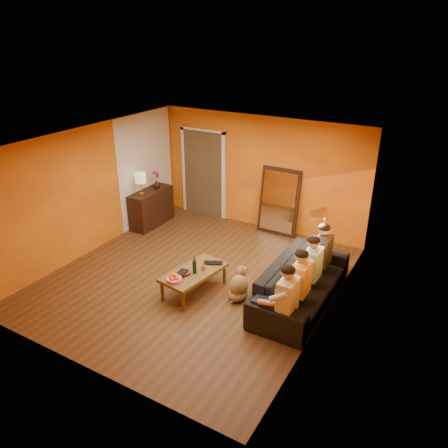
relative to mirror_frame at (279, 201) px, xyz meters
The scene contains 27 objects.
room_shell 2.39m from the mirror_frame, 103.68° to the right, with size 5.00×5.50×2.60m.
white_accent 3.21m from the mirror_frame, 163.83° to the right, with size 0.02×1.90×2.58m, color white.
doorway_recess 2.08m from the mirror_frame, behind, with size 1.06×0.30×2.10m, color #3F2D19.
door_jamb_left 2.64m from the mirror_frame, behind, with size 0.08×0.06×2.20m, color white.
door_jamb_right 1.51m from the mirror_frame, behind, with size 0.08×0.06×2.20m, color white.
door_header 2.46m from the mirror_frame, behind, with size 1.22×0.06×0.08m, color white.
mirror_frame is the anchor object (origin of this frame).
mirror_glass 0.04m from the mirror_frame, 90.00° to the right, with size 0.78×0.02×1.36m, color white.
sideboard 3.01m from the mirror_frame, 158.84° to the right, with size 0.44×1.18×0.85m, color black.
table_lamp 3.13m from the mirror_frame, 153.68° to the right, with size 0.24×0.24×0.51m, color beige, non-canonical shape.
sofa 2.78m from the mirror_frame, 58.16° to the right, with size 0.97×2.48×0.72m, color black.
coffee_table 3.08m from the mirror_frame, 95.69° to the right, with size 0.62×1.22×0.42m, color brown, non-canonical shape.
floor_lamp 2.27m from the mirror_frame, 47.04° to the right, with size 0.30×0.24×1.44m, color gold, non-canonical shape.
dog 2.89m from the mirror_frame, 80.11° to the right, with size 0.32×0.50×0.59m, color olive, non-canonical shape.
person_far_left 3.69m from the mirror_frame, 64.65° to the right, with size 0.70×0.44×1.22m, color silver, non-canonical shape.
person_mid_left 3.21m from the mirror_frame, 60.43° to the right, with size 0.70×0.44×1.22m, color #EFBA4F, non-canonical shape.
person_mid_right 2.74m from the mirror_frame, 54.74° to the right, with size 0.70×0.44×1.22m, color #9AD3EE, non-canonical shape.
person_far_right 2.31m from the mirror_frame, 46.84° to the right, with size 0.70×0.44×1.22m, color #333338, non-canonical shape.
fruit_bowl 3.50m from the mirror_frame, 96.59° to the right, with size 0.26×0.26×0.16m, color #F155B0, non-canonical shape.
wine_bottle 3.08m from the mirror_frame, 94.67° to the right, with size 0.07×0.07×0.31m, color black.
tumbler 2.92m from the mirror_frame, 93.57° to the right, with size 0.09×0.09×0.09m, color #B27F3F.
laptop 2.69m from the mirror_frame, 92.59° to the right, with size 0.34×0.22×0.03m, color black.
book_lower 3.27m from the mirror_frame, 98.50° to the right, with size 0.18×0.24×0.02m, color black.
book_mid 3.26m from the mirror_frame, 98.35° to the right, with size 0.17×0.23×0.02m, color #A3122B.
book_upper 3.28m from the mirror_frame, 98.47° to the right, with size 0.16×0.21×0.02m, color black.
vase 2.92m from the mirror_frame, 163.43° to the right, with size 0.17×0.17×0.18m, color black.
flowers 2.94m from the mirror_frame, 163.43° to the right, with size 0.17×0.17×0.42m, color #A3122B, non-canonical shape.
Camera 1 is at (4.02, -5.88, 4.36)m, focal length 35.00 mm.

